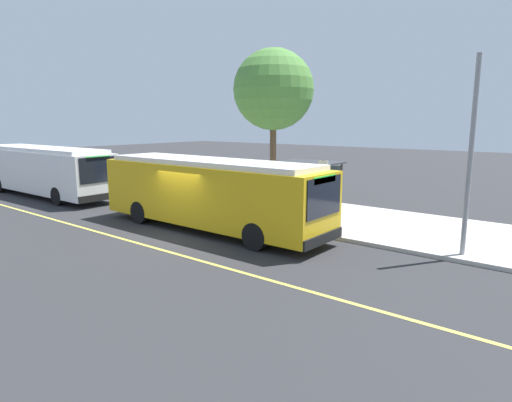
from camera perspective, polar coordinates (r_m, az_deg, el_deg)
The scene contains 10 objects.
ground_plane at distance 18.17m, azimuth -9.17°, elevation -4.08°, with size 120.00×120.00×0.00m, color #2B2B2D.
sidewalk_curb at distance 22.50m, azimuth 2.21°, elevation -0.96°, with size 44.00×6.40×0.15m, color #B7B2A8.
lane_stripe_center at distance 16.83m, azimuth -14.75°, elevation -5.44°, with size 36.00×0.14×0.01m, color #E0D64C.
transit_bus_main at distance 18.20m, azimuth -6.00°, elevation 1.22°, with size 10.88×2.62×2.95m.
transit_bus_second at distance 29.49m, azimuth -25.90°, elevation 3.74°, with size 11.84×2.74×2.95m.
bus_shelter at distance 21.22m, azimuth 6.89°, elevation 3.33°, with size 2.90×1.60×2.48m.
waiting_bench at distance 21.31m, azimuth 7.03°, elevation -0.14°, with size 1.60×0.48×0.95m.
route_sign_post at distance 17.98m, azimuth 8.68°, elevation 2.15°, with size 0.44×0.08×2.80m.
street_tree_near_shelter at distance 25.01m, azimuth 2.28°, elevation 14.25°, with size 4.47×4.47×8.30m.
utility_pole at distance 15.56m, azimuth 26.16°, elevation 5.11°, with size 0.16×0.16×6.40m, color gray.
Camera 1 is at (13.12, -11.73, 4.49)m, focal length 30.70 mm.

